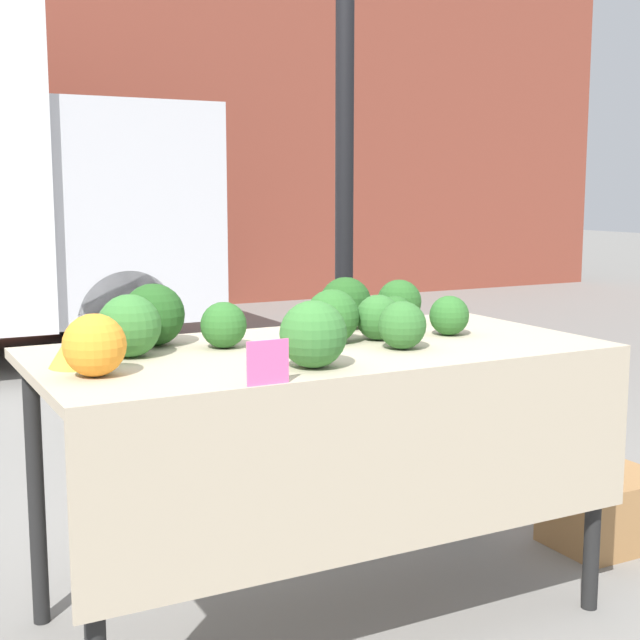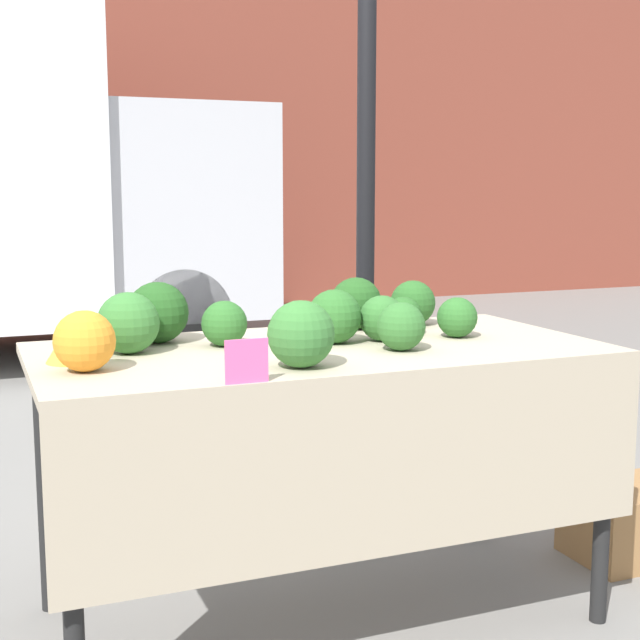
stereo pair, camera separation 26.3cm
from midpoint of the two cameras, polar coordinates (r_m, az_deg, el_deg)
ground_plane at (r=2.92m, az=2.72°, el=-18.37°), size 40.00×40.00×0.00m
building_facade at (r=9.95m, az=-15.99°, el=13.78°), size 16.00×0.60×4.61m
tent_pole at (r=3.41m, az=5.20°, el=9.10°), size 0.07×0.07×2.71m
market_table at (r=2.61m, az=3.43°, el=-4.40°), size 1.67×0.83×0.85m
orange_cauliflower at (r=2.32m, az=-11.73°, el=-1.36°), size 0.16×0.16×0.16m
romanesco_head at (r=2.46m, az=-12.57°, el=-1.27°), size 0.15×0.15×0.12m
broccoli_head_0 at (r=2.97m, az=4.85°, el=1.06°), size 0.17×0.17×0.17m
broccoli_head_1 at (r=2.59m, az=8.13°, el=-0.44°), size 0.14×0.14×0.14m
broccoli_head_2 at (r=3.08m, az=8.41°, el=1.08°), size 0.15×0.15×0.15m
broccoli_head_3 at (r=2.72m, az=-7.64°, el=0.46°), size 0.19×0.19×0.19m
broccoli_head_4 at (r=2.88m, az=7.94°, el=0.25°), size 0.12×0.12×0.12m
broccoli_head_5 at (r=2.85m, az=11.40°, el=0.14°), size 0.13×0.13×0.13m
broccoli_head_6 at (r=2.32m, az=2.03°, el=-0.93°), size 0.18×0.18×0.18m
broccoli_head_7 at (r=2.64m, az=-3.32°, el=-0.25°), size 0.14×0.14×0.14m
broccoli_head_8 at (r=2.55m, az=-9.31°, el=-0.21°), size 0.18×0.18×0.18m
broccoli_head_9 at (r=2.75m, az=6.75°, el=0.09°), size 0.14×0.14×0.14m
broccoli_head_10 at (r=2.69m, az=3.72°, el=0.21°), size 0.16×0.16×0.16m
price_sign at (r=2.14m, az=-1.21°, el=-2.68°), size 0.11×0.01×0.11m
produce_crate at (r=3.51m, az=21.37°, el=-11.90°), size 0.43×0.31×0.26m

